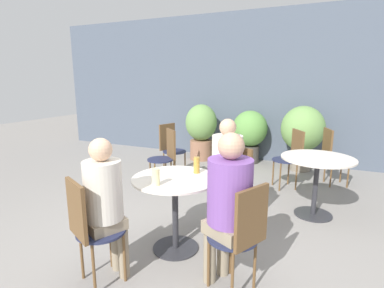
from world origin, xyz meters
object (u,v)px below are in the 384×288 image
object	(u,v)px
bistro_chair_1	(242,231)
potted_plant_1	(250,132)
bistro_chair_5	(166,153)
beer_glass_0	(156,177)
potted_plant_0	(201,128)
seated_person_1	(228,199)
potted_plant_2	(303,132)
cafe_table_near	(175,195)
bistro_chair_2	(235,179)
bistro_chair_3	(332,152)
bistro_chair_0	(89,224)
seated_person_2	(226,165)
bistro_chair_6	(292,154)
cafe_table_far	(317,171)
seated_person_0	(105,197)
bistro_chair_4	(171,145)
beer_glass_1	(197,165)

from	to	relation	value
bistro_chair_1	potted_plant_1	world-z (taller)	potted_plant_1
bistro_chair_1	bistro_chair_5	bearing A→B (deg)	-111.96
beer_glass_0	potted_plant_0	xyz separation A→B (m)	(-1.04, 3.55, -0.16)
seated_person_1	potted_plant_2	xyz separation A→B (m)	(0.27, 3.64, -0.02)
potted_plant_1	beer_glass_0	bearing A→B (deg)	-89.25
cafe_table_near	bistro_chair_2	bearing A→B (deg)	63.84
bistro_chair_3	bistro_chair_5	bearing A→B (deg)	95.13
beer_glass_0	potted_plant_2	bearing A→B (deg)	75.05
bistro_chair_0	beer_glass_0	distance (m)	0.66
bistro_chair_0	seated_person_2	bearing A→B (deg)	-90.00
cafe_table_near	bistro_chair_6	distance (m)	2.43
bistro_chair_5	potted_plant_1	size ratio (longest dim) A/B	0.86
cafe_table_near	potted_plant_0	distance (m)	3.48
bistro_chair_1	bistro_chair_2	world-z (taller)	same
bistro_chair_0	bistro_chair_1	size ratio (longest dim) A/B	1.00
cafe_table_near	bistro_chair_6	size ratio (longest dim) A/B	0.91
bistro_chair_1	potted_plant_2	bearing A→B (deg)	-156.04
cafe_table_far	bistro_chair_0	bearing A→B (deg)	-126.67
bistro_chair_5	beer_glass_0	world-z (taller)	bistro_chair_5
bistro_chair_0	bistro_chair_2	size ratio (longest dim) A/B	1.00
potted_plant_0	bistro_chair_0	bearing A→B (deg)	-79.96
bistro_chair_0	cafe_table_far	bearing A→B (deg)	-100.52
seated_person_0	seated_person_1	world-z (taller)	seated_person_1
bistro_chair_6	potted_plant_2	xyz separation A→B (m)	(0.07, 1.05, 0.18)
cafe_table_far	bistro_chair_2	xyz separation A→B (m)	(-0.85, -0.62, -0.03)
bistro_chair_0	potted_plant_2	world-z (taller)	potted_plant_2
cafe_table_far	bistro_chair_4	xyz separation A→B (m)	(-2.38, 0.68, -0.03)
cafe_table_near	potted_plant_2	distance (m)	3.46
cafe_table_near	seated_person_2	size ratio (longest dim) A/B	0.66
cafe_table_near	potted_plant_1	world-z (taller)	potted_plant_1
bistro_chair_2	seated_person_0	xyz separation A→B (m)	(-0.68, -1.39, 0.18)
beer_glass_1	bistro_chair_2	bearing A→B (deg)	65.63
seated_person_1	beer_glass_0	distance (m)	0.69
bistro_chair_5	potted_plant_0	bearing A→B (deg)	136.88
bistro_chair_4	seated_person_0	world-z (taller)	seated_person_0
beer_glass_0	beer_glass_1	xyz separation A→B (m)	(0.19, 0.47, 0.01)
beer_glass_1	potted_plant_1	distance (m)	3.26
cafe_table_far	bistro_chair_0	distance (m)	2.67
bistro_chair_6	potted_plant_1	bearing A→B (deg)	-173.94
bistro_chair_4	bistro_chair_6	distance (m)	2.00
cafe_table_near	seated_person_1	xyz separation A→B (m)	(0.63, -0.31, 0.18)
bistro_chair_3	bistro_chair_6	xyz separation A→B (m)	(-0.57, -0.39, 0.00)
bistro_chair_2	bistro_chair_6	xyz separation A→B (m)	(0.46, 1.53, 0.00)
bistro_chair_3	seated_person_0	world-z (taller)	seated_person_0
bistro_chair_3	potted_plant_1	xyz separation A→B (m)	(-1.51, 0.80, 0.08)
bistro_chair_5	bistro_chair_6	world-z (taller)	same
bistro_chair_5	bistro_chair_1	bearing A→B (deg)	-5.69
bistro_chair_1	beer_glass_1	world-z (taller)	bistro_chair_1
bistro_chair_6	potted_plant_1	distance (m)	1.51
potted_plant_0	potted_plant_2	xyz separation A→B (m)	(1.99, 0.03, 0.07)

